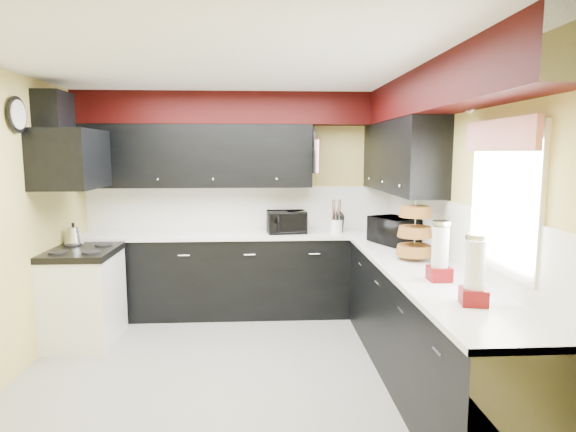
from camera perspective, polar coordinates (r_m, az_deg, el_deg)
The scene contains 35 objects.
ground at distance 4.31m, azimuth -6.23°, elevation -17.83°, with size 3.60×3.60×0.00m, color gray.
wall_back at distance 5.72m, azimuth -5.48°, elevation 1.58°, with size 3.60×0.06×2.50m, color #E0C666.
wall_right at distance 4.23m, azimuth 18.64°, elevation -0.89°, with size 0.06×3.60×2.50m, color #E0C666.
wall_left at distance 4.42m, azimuth -30.48°, elevation -1.20°, with size 0.06×3.60×2.50m, color #E0C666.
ceiling at distance 3.94m, azimuth -6.78°, elevation 17.09°, with size 3.60×3.60×0.06m, color white.
cab_back at distance 5.57m, azimuth -5.50°, elevation -6.96°, with size 3.60×0.60×0.90m, color black.
cab_right at distance 4.05m, azimuth 15.71°, elevation -12.85°, with size 0.60×3.00×0.90m, color black.
counter_back at distance 5.47m, azimuth -5.56°, elevation -2.19°, with size 3.62×0.64×0.04m, color white.
counter_right at distance 3.91m, azimuth 15.96°, elevation -6.38°, with size 0.64×3.02×0.04m, color white.
splash_back at distance 5.72m, azimuth -5.48°, elevation 0.97°, with size 3.60×0.02×0.50m, color white.
splash_right at distance 4.24m, azimuth 18.48°, elevation -1.70°, with size 0.02×3.60×0.50m, color white.
upper_back at distance 5.56m, azimuth -10.82°, elevation 6.99°, with size 2.60×0.35×0.70m, color black.
upper_right at distance 4.98m, azimuth 13.16°, elevation 6.87°, with size 0.35×1.80×0.70m, color black.
soffit_back at distance 5.53m, azimuth -5.70°, elevation 12.53°, with size 3.60×0.36×0.35m, color black.
soffit_right at distance 3.99m, azimuth 17.82°, elevation 14.15°, with size 0.36×3.24×0.35m, color black.
stove at distance 5.14m, azimuth -23.00°, elevation -9.00°, with size 0.60×0.75×0.86m, color white.
cooktop at distance 5.04m, azimuth -23.27°, elevation -3.97°, with size 0.62×0.77×0.06m, color black.
hood at distance 4.96m, azimuth -24.35°, elevation 6.17°, with size 0.50×0.78×0.55m, color black.
hood_duct at distance 5.02m, azimuth -26.03°, elevation 10.89°, with size 0.24×0.40×0.40m, color black.
window at distance 3.38m, azimuth 24.27°, elevation 1.91°, with size 0.03×0.86×0.96m, color white, non-canonical shape.
valance at distance 3.34m, azimuth 23.80°, elevation 8.75°, with size 0.04×0.88×0.20m, color red.
pan_top at distance 5.47m, azimuth 3.04°, elevation 9.20°, with size 0.03×0.22×0.40m, color black, non-canonical shape.
pan_mid at distance 5.34m, azimuth 3.18°, elevation 6.56°, with size 0.03×0.28×0.46m, color black, non-canonical shape.
pan_low at distance 5.60m, azimuth 2.88°, elevation 6.30°, with size 0.03×0.24×0.42m, color black, non-canonical shape.
cut_board at distance 5.22m, azimuth 3.44°, elevation 7.08°, with size 0.03×0.26×0.35m, color white.
baskets at distance 4.19m, azimuth 14.79°, elevation -1.79°, with size 0.27×0.27×0.50m, color brown, non-canonical shape.
clock at distance 4.60m, azimuth -29.47°, elevation 10.42°, with size 0.03×0.30×0.30m, color black, non-canonical shape.
deco_plate at distance 3.88m, azimuth 20.82°, elevation 13.10°, with size 0.03×0.24×0.24m, color white, non-canonical shape.
toaster_oven at distance 5.42m, azimuth -0.15°, elevation -0.70°, with size 0.43×0.36×0.25m, color black.
microwave at distance 4.88m, azimuth 12.47°, elevation -1.70°, with size 0.48×0.32×0.26m, color black.
utensil_crock at distance 5.46m, azimuth 5.74°, elevation -1.23°, with size 0.14×0.14×0.14m, color white.
knife_block at distance 5.52m, azimuth 5.91°, elevation -0.75°, with size 0.10×0.14×0.22m, color black.
kettle at distance 5.35m, azimuth -24.07°, elevation -2.11°, with size 0.19×0.19×0.17m, color #B4B5B9, non-canonical shape.
dispenser_a at distance 3.56m, azimuth 17.58°, elevation -4.15°, with size 0.15×0.15×0.41m, color #5B100E, non-canonical shape.
dispenser_b at distance 3.07m, azimuth 21.25°, elevation -6.17°, with size 0.15×0.15×0.40m, color #580000, non-canonical shape.
Camera 1 is at (0.23, -3.88, 1.85)m, focal length 30.00 mm.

